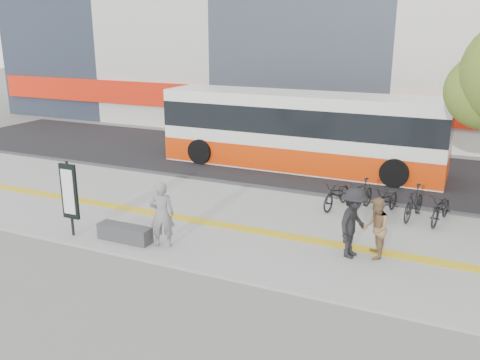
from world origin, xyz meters
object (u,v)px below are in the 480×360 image
at_px(signboard, 69,193).
at_px(pedestrian_tan, 376,228).
at_px(pedestrian_dark, 353,223).
at_px(bus, 300,133).
at_px(bench, 125,233).
at_px(seated_woman, 162,214).

height_order(signboard, pedestrian_tan, signboard).
height_order(pedestrian_tan, pedestrian_dark, pedestrian_dark).
bearing_deg(pedestrian_dark, bus, 37.45).
bearing_deg(pedestrian_dark, pedestrian_tan, -59.87).
bearing_deg(bench, pedestrian_dark, 15.24).
xyz_separation_m(signboard, seated_woman, (2.76, 0.45, -0.37)).
distance_m(signboard, pedestrian_tan, 8.42).
xyz_separation_m(bench, signboard, (-1.60, -0.31, 1.06)).
height_order(bench, bus, bus).
bearing_deg(pedestrian_tan, bench, -88.70).
distance_m(bench, pedestrian_dark, 6.25).
relative_size(bench, pedestrian_tan, 0.99).
bearing_deg(pedestrian_dark, seated_woman, 117.41).
bearing_deg(bus, pedestrian_tan, -59.30).
height_order(signboard, seated_woman, signboard).
bearing_deg(seated_woman, bench, -19.36).
xyz_separation_m(signboard, bus, (3.46, 10.01, 0.18)).
height_order(bench, seated_woman, seated_woman).
distance_m(signboard, bus, 10.59).
relative_size(bench, signboard, 0.73).
relative_size(bus, pedestrian_dark, 6.39).
bearing_deg(pedestrian_dark, signboard, 114.67).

